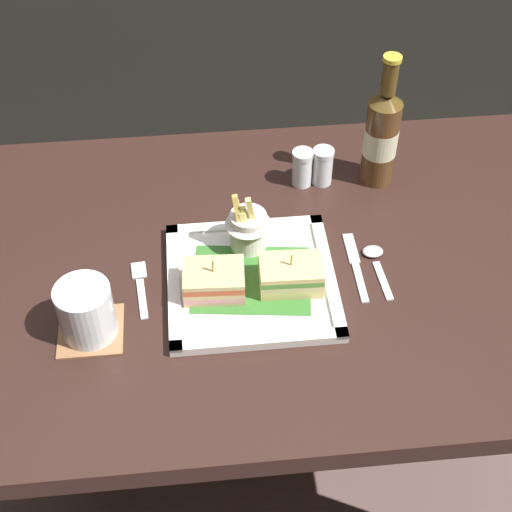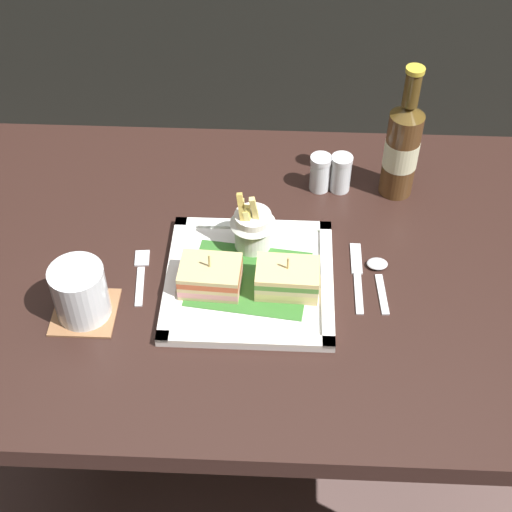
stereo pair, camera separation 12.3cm
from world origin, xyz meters
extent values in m
plane|color=brown|center=(0.00, 0.00, 0.00)|extent=(6.00, 6.00, 0.00)
cube|color=black|center=(0.00, 0.00, 0.75)|extent=(1.22, 0.74, 0.04)
cylinder|color=#352419|center=(-0.53, 0.29, 0.36)|extent=(0.08, 0.08, 0.73)
cylinder|color=black|center=(0.53, 0.29, 0.36)|extent=(0.08, 0.08, 0.73)
cube|color=white|center=(-0.02, -0.05, 0.77)|extent=(0.27, 0.27, 0.01)
cube|color=#326E29|center=(-0.02, -0.05, 0.78)|extent=(0.21, 0.17, 0.00)
cube|color=white|center=(-0.02, -0.17, 0.78)|extent=(0.27, 0.02, 0.01)
cube|color=white|center=(-0.02, 0.08, 0.78)|extent=(0.27, 0.02, 0.01)
cube|color=white|center=(-0.15, -0.05, 0.78)|extent=(0.02, 0.27, 0.01)
cube|color=white|center=(0.11, -0.05, 0.78)|extent=(0.02, 0.27, 0.01)
cube|color=tan|center=(-0.08, -0.07, 0.78)|extent=(0.10, 0.08, 0.01)
cube|color=pink|center=(-0.08, -0.07, 0.79)|extent=(0.10, 0.08, 0.01)
cube|color=tan|center=(-0.08, -0.07, 0.80)|extent=(0.10, 0.08, 0.01)
cube|color=#C15633|center=(-0.08, -0.07, 0.81)|extent=(0.10, 0.08, 0.01)
cube|color=tan|center=(-0.08, -0.07, 0.82)|extent=(0.10, 0.08, 0.01)
cylinder|color=tan|center=(-0.08, -0.07, 0.81)|extent=(0.00, 0.00, 0.07)
cube|color=#D9C07A|center=(0.04, -0.07, 0.78)|extent=(0.10, 0.07, 0.01)
cube|color=#E3CF7C|center=(0.04, -0.07, 0.79)|extent=(0.10, 0.07, 0.01)
cube|color=#DAC388|center=(0.04, -0.07, 0.80)|extent=(0.10, 0.07, 0.01)
cube|color=#548A39|center=(0.04, -0.07, 0.81)|extent=(0.10, 0.07, 0.01)
cube|color=#E2C37B|center=(0.04, -0.07, 0.82)|extent=(0.10, 0.07, 0.01)
cylinder|color=tan|center=(0.04, -0.07, 0.81)|extent=(0.00, 0.00, 0.07)
cylinder|color=silver|center=(-0.02, 0.03, 0.81)|extent=(0.06, 0.06, 0.07)
cone|color=white|center=(-0.02, 0.03, 0.85)|extent=(0.08, 0.08, 0.03)
cube|color=#E7DC7C|center=(-0.02, 0.02, 0.84)|extent=(0.02, 0.01, 0.05)
cube|color=#D6B552|center=(-0.03, 0.02, 0.86)|extent=(0.02, 0.03, 0.08)
cube|color=#E7CC71|center=(-0.03, 0.02, 0.84)|extent=(0.02, 0.02, 0.05)
cube|color=#F5DC7E|center=(-0.01, 0.02, 0.86)|extent=(0.02, 0.02, 0.08)
cube|color=#D6C25C|center=(-0.02, 0.02, 0.85)|extent=(0.01, 0.01, 0.06)
cube|color=#F3D87D|center=(-0.03, 0.03, 0.85)|extent=(0.01, 0.02, 0.06)
cylinder|color=#54351A|center=(0.24, 0.20, 0.85)|extent=(0.06, 0.06, 0.17)
cone|color=#4E3916|center=(0.24, 0.20, 0.95)|extent=(0.06, 0.06, 0.02)
cylinder|color=#503B17|center=(0.24, 0.20, 0.99)|extent=(0.03, 0.03, 0.06)
cylinder|color=gold|center=(0.24, 0.20, 1.02)|extent=(0.03, 0.03, 0.01)
cylinder|color=beige|center=(0.24, 0.20, 0.85)|extent=(0.06, 0.06, 0.05)
cube|color=#996843|center=(-0.28, -0.12, 0.77)|extent=(0.10, 0.10, 0.00)
cylinder|color=silver|center=(-0.28, -0.12, 0.82)|extent=(0.09, 0.09, 0.09)
cylinder|color=silver|center=(-0.28, -0.12, 0.80)|extent=(0.08, 0.08, 0.06)
cube|color=silver|center=(-0.20, -0.06, 0.77)|extent=(0.02, 0.09, 0.00)
cube|color=silver|center=(-0.20, 0.00, 0.77)|extent=(0.03, 0.04, 0.00)
cube|color=silver|center=(0.16, -0.06, 0.77)|extent=(0.01, 0.09, 0.00)
cube|color=silver|center=(0.16, 0.01, 0.77)|extent=(0.02, 0.07, 0.00)
cube|color=silver|center=(0.20, -0.06, 0.77)|extent=(0.02, 0.09, 0.00)
ellipsoid|color=silver|center=(0.19, 0.00, 0.77)|extent=(0.04, 0.03, 0.01)
cylinder|color=silver|center=(0.10, 0.20, 0.80)|extent=(0.04, 0.04, 0.06)
cylinder|color=white|center=(0.10, 0.20, 0.79)|extent=(0.03, 0.03, 0.03)
cylinder|color=silver|center=(0.10, 0.20, 0.84)|extent=(0.04, 0.04, 0.01)
cylinder|color=silver|center=(0.14, 0.20, 0.80)|extent=(0.04, 0.04, 0.06)
cylinder|color=#35351F|center=(0.14, 0.20, 0.79)|extent=(0.03, 0.03, 0.04)
cylinder|color=silver|center=(0.14, 0.20, 0.84)|extent=(0.04, 0.04, 0.01)
camera|label=1|loc=(-0.10, -0.87, 1.69)|focal=53.06mm
camera|label=2|loc=(0.03, -0.88, 1.69)|focal=53.06mm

